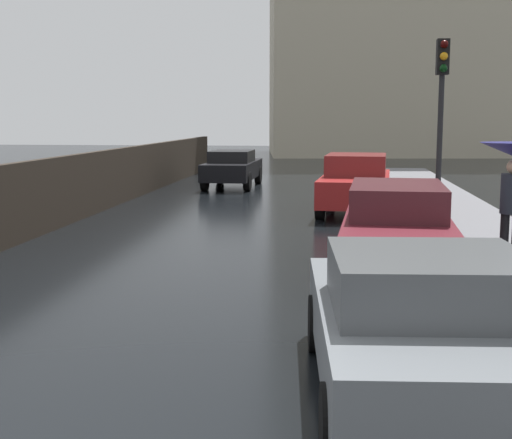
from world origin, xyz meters
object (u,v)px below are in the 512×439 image
(traffic_light, at_px, (441,97))
(car_red_mid_road, at_px, (356,183))
(car_maroon_behind_camera, at_px, (397,226))
(car_grey_near_kerb, at_px, (425,324))
(car_black_far_ahead, at_px, (233,168))

(traffic_light, bearing_deg, car_red_mid_road, 119.38)
(car_maroon_behind_camera, bearing_deg, car_grey_near_kerb, -88.85)
(car_black_far_ahead, height_order, car_maroon_behind_camera, car_maroon_behind_camera)
(car_maroon_behind_camera, relative_size, traffic_light, 1.15)
(car_grey_near_kerb, height_order, car_red_mid_road, car_red_mid_road)
(car_red_mid_road, relative_size, car_black_far_ahead, 1.06)
(car_grey_near_kerb, relative_size, car_maroon_behind_camera, 0.85)
(car_grey_near_kerb, bearing_deg, car_maroon_behind_camera, 83.70)
(traffic_light, bearing_deg, car_grey_near_kerb, -98.60)
(car_grey_near_kerb, relative_size, car_black_far_ahead, 0.89)
(car_red_mid_road, height_order, traffic_light, traffic_light)
(car_black_far_ahead, height_order, traffic_light, traffic_light)
(car_black_far_ahead, bearing_deg, car_maroon_behind_camera, 109.92)
(car_grey_near_kerb, distance_m, traffic_light, 10.04)
(car_maroon_behind_camera, bearing_deg, car_red_mid_road, 96.84)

